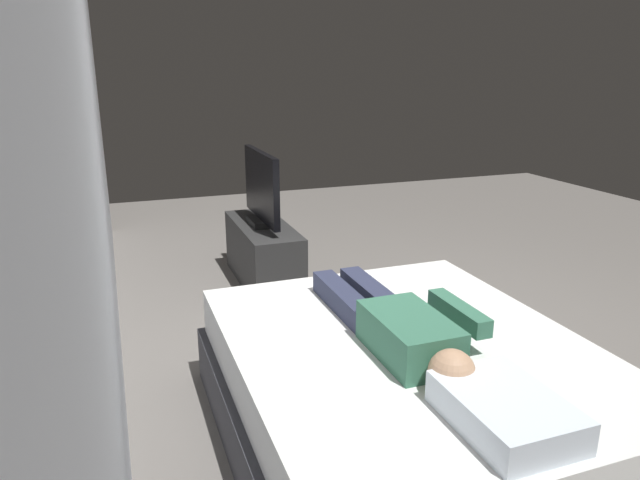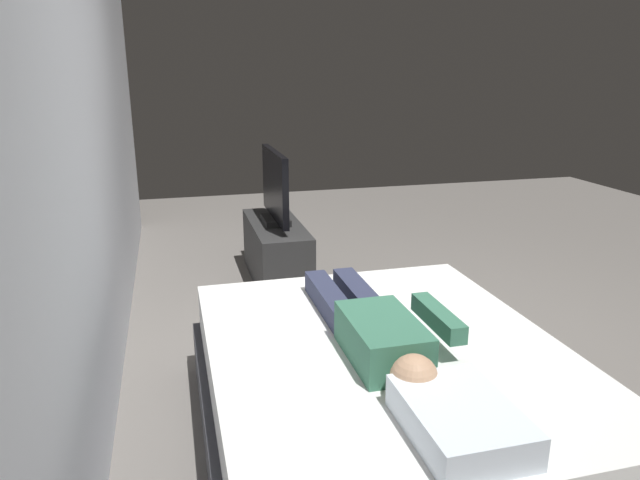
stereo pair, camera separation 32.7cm
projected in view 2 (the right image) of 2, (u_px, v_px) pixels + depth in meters
ground_plane at (402, 356)px, 3.59m from camera, size 10.00×10.00×0.00m
back_wall at (90, 129)px, 3.14m from camera, size 6.40×0.10×2.80m
bed at (385, 401)px, 2.63m from camera, size 1.97×1.62×0.54m
pillow at (460, 420)px, 1.92m from camera, size 0.48×0.34×0.12m
person at (375, 328)px, 2.55m from camera, size 1.26×0.46×0.18m
remote at (443, 319)px, 2.81m from camera, size 0.15×0.04×0.02m
tv_stand at (276, 252)px, 4.79m from camera, size 1.10×0.40×0.50m
tv at (275, 189)px, 4.63m from camera, size 0.88×0.20×0.59m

